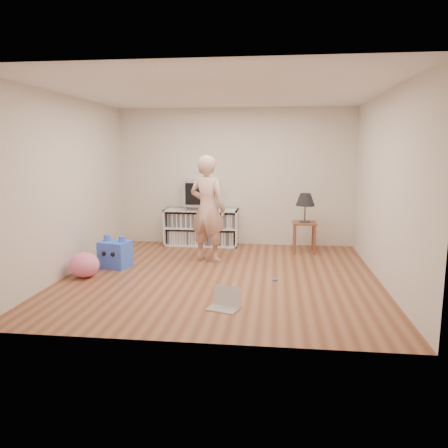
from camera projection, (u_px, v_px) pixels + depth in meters
name	position (u px, v px, depth m)	size (l,w,h in m)	color
ground	(221.00, 276.00, 6.38)	(4.50, 4.50, 0.00)	brown
walls	(221.00, 187.00, 6.16)	(4.52, 4.52, 2.60)	beige
ceiling	(220.00, 92.00, 5.94)	(4.50, 4.50, 0.01)	white
media_unit	(202.00, 227.00, 8.38)	(1.40, 0.45, 0.70)	white
dvd_deck	(201.00, 207.00, 8.30)	(0.45, 0.35, 0.07)	gray
crt_tv	(201.00, 193.00, 8.25)	(0.60, 0.53, 0.50)	#99999E
side_table	(304.00, 230.00, 7.77)	(0.42, 0.42, 0.55)	brown
table_lamp	(305.00, 200.00, 7.68)	(0.34, 0.34, 0.52)	#333333
person	(208.00, 209.00, 7.12)	(0.63, 0.42, 1.74)	#DAA794
laptop	(225.00, 302.00, 5.08)	(0.42, 0.37, 0.24)	silver
playing_cards	(275.00, 279.00, 6.17)	(0.07, 0.09, 0.02)	#3E61A6
plush_blue	(115.00, 254.00, 6.81)	(0.50, 0.44, 0.51)	blue
plush_pink	(84.00, 265.00, 6.29)	(0.43, 0.43, 0.36)	pink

